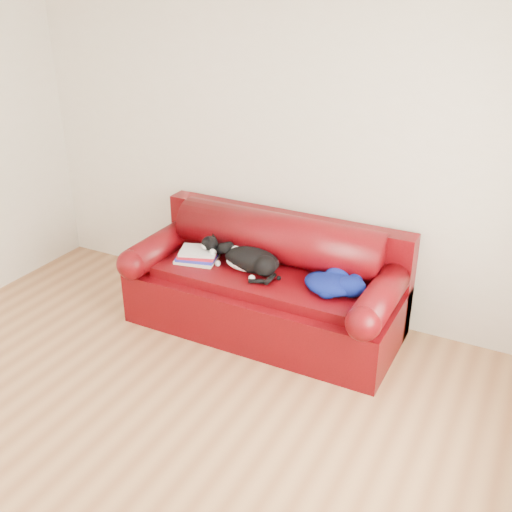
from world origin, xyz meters
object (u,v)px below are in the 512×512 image
Objects in this scene: book_stack at (198,255)px; cat at (250,260)px; sofa_base at (264,301)px; blanket at (334,283)px.

cat is (0.45, 0.03, 0.04)m from book_stack.
cat is at bearing 4.31° from book_stack.
book_stack is (-0.56, -0.07, 0.31)m from sofa_base.
blanket is at bearing 22.41° from cat.
sofa_base is at bearing 7.49° from book_stack.
blanket is at bearing 1.79° from book_stack.
book_stack is 0.58× the size of cat.
blanket reaches higher than book_stack.
cat reaches higher than book_stack.
book_stack is at bearing -153.38° from cat.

